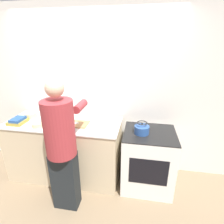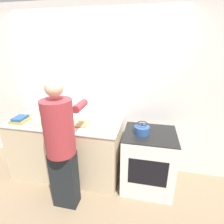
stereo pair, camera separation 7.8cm
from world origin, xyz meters
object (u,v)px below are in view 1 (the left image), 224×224
Objects in this scene: cutting_board at (75,124)px; kettle at (142,129)px; knife at (70,124)px; canister_jar at (50,116)px; person at (62,145)px; bowl_prep at (38,125)px; oven at (148,159)px.

kettle reaches higher than cutting_board.
canister_jar is (-0.35, 0.09, 0.07)m from knife.
person is 10.48× the size of bowl_prep.
bowl_prep is (-0.48, -0.16, 0.02)m from cutting_board.
kettle is 1.24× the size of bowl_prep.
bowl_prep is 0.24m from canister_jar.
bowl_prep is (-0.43, -0.13, 0.01)m from knife.
kettle is at bearing -1.24° from cutting_board.
knife is at bearing 16.95° from bowl_prep.
cutting_board is 1.94× the size of kettle.
oven is 0.52× the size of person.
cutting_board is 0.07m from knife.
kettle is 1.45m from bowl_prep.
kettle is (-0.11, -0.04, 0.51)m from oven.
knife is at bearing -177.37° from oven.
kettle is at bearing -3.05° from canister_jar.
canister_jar reaches higher than cutting_board.
oven is 3.94× the size of knife.
cutting_board is at bearing -7.33° from canister_jar.
knife is 1.02m from kettle.
oven is 5.46× the size of bowl_prep.
oven is 1.59m from canister_jar.
knife reaches higher than cutting_board.
person is 0.51m from knife.
canister_jar is at bearing 69.92° from bowl_prep.
oven is 5.12× the size of canister_jar.
cutting_board is 0.51m from bowl_prep.
cutting_board is at bearing 94.52° from person.
person is at bearing -97.10° from knife.
bowl_prep is at bearing -161.25° from cutting_board.
canister_jar is (-0.40, 0.05, 0.08)m from cutting_board.
oven is at bearing 27.94° from person.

